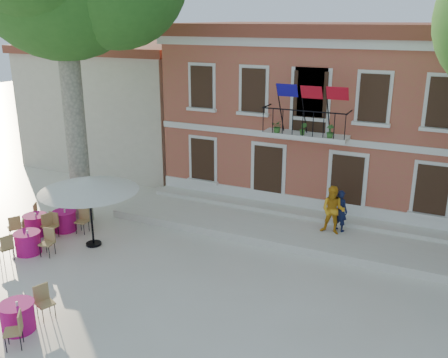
% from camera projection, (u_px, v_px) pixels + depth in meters
% --- Properties ---
extents(ground, '(90.00, 90.00, 0.00)m').
position_uv_depth(ground, '(188.00, 272.00, 15.87)').
color(ground, beige).
rests_on(ground, ground).
extents(main_building, '(13.50, 9.59, 7.50)m').
position_uv_depth(main_building, '(334.00, 109.00, 22.45)').
color(main_building, '#A75C3C').
rests_on(main_building, ground).
extents(neighbor_west, '(9.40, 9.40, 6.40)m').
position_uv_depth(neighbor_west, '(136.00, 101.00, 28.22)').
color(neighbor_west, beige).
rests_on(neighbor_west, ground).
extents(terrace, '(14.00, 3.40, 0.30)m').
position_uv_depth(terrace, '(292.00, 229.00, 18.78)').
color(terrace, silver).
rests_on(terrace, ground).
extents(patio_umbrella, '(3.42, 3.42, 2.54)m').
position_uv_depth(patio_umbrella, '(89.00, 184.00, 17.08)').
color(patio_umbrella, black).
rests_on(patio_umbrella, ground).
extents(pedestrian_navy, '(0.66, 0.55, 1.55)m').
position_uv_depth(pedestrian_navy, '(340.00, 211.00, 18.02)').
color(pedestrian_navy, '#111838').
rests_on(pedestrian_navy, terrace).
extents(pedestrian_orange, '(0.86, 0.67, 1.77)m').
position_uv_depth(pedestrian_orange, '(333.00, 210.00, 17.76)').
color(pedestrian_orange, orange).
rests_on(pedestrian_orange, terrace).
extents(cafe_table_0, '(1.63, 1.87, 0.95)m').
position_uv_depth(cafe_table_0, '(36.00, 224.00, 18.51)').
color(cafe_table_0, '#BF1274').
rests_on(cafe_table_0, ground).
extents(cafe_table_1, '(1.76, 1.85, 0.95)m').
position_uv_depth(cafe_table_1, '(18.00, 315.00, 12.82)').
color(cafe_table_1, '#BF1274').
rests_on(cafe_table_1, ground).
extents(cafe_table_2, '(1.77, 1.84, 0.95)m').
position_uv_depth(cafe_table_2, '(28.00, 242.00, 17.03)').
color(cafe_table_2, '#BF1274').
rests_on(cafe_table_2, ground).
extents(cafe_table_3, '(1.75, 1.85, 0.95)m').
position_uv_depth(cafe_table_3, '(65.00, 220.00, 18.87)').
color(cafe_table_3, '#BF1274').
rests_on(cafe_table_3, ground).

